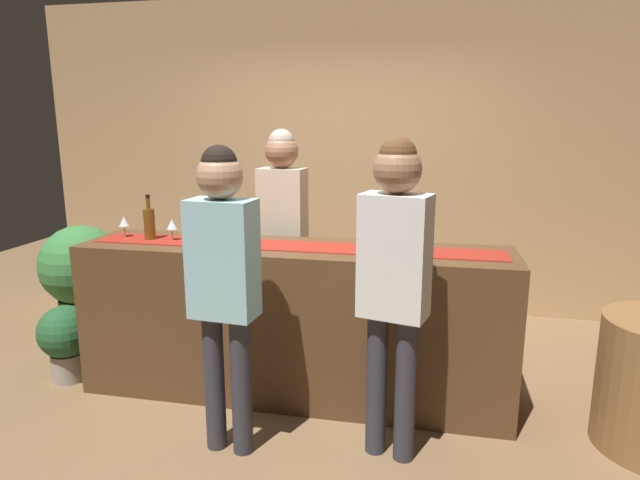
{
  "coord_description": "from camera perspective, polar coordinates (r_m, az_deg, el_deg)",
  "views": [
    {
      "loc": [
        0.85,
        -3.22,
        1.77
      ],
      "look_at": [
        0.18,
        0.0,
        1.05
      ],
      "focal_mm": 30.32,
      "sensor_mm": 36.0,
      "label": 1
    }
  ],
  "objects": [
    {
      "name": "potted_plant_tall",
      "position": [
        4.84,
        -23.81,
        -3.32
      ],
      "size": [
        0.65,
        0.65,
        0.95
      ],
      "color": "#4C4C51",
      "rests_on": "ground"
    },
    {
      "name": "customer_browsing",
      "position": [
        2.83,
        -10.16,
        -3.17
      ],
      "size": [
        0.36,
        0.23,
        1.66
      ],
      "rotation": [
        0.0,
        0.0,
        -0.09
      ],
      "color": "#33333D",
      "rests_on": "ground"
    },
    {
      "name": "back_wall",
      "position": [
        5.19,
        2.38,
        8.81
      ],
      "size": [
        6.0,
        0.12,
        2.9
      ],
      "primitive_type": "cube",
      "color": "tan",
      "rests_on": "ground"
    },
    {
      "name": "wine_glass_near_customer",
      "position": [
        3.89,
        -19.98,
        1.78
      ],
      "size": [
        0.07,
        0.07,
        0.14
      ],
      "color": "silver",
      "rests_on": "bar_counter"
    },
    {
      "name": "bar_counter",
      "position": [
        3.56,
        -2.82,
        -8.57
      ],
      "size": [
        2.75,
        0.6,
        1.0
      ],
      "primitive_type": "cube",
      "color": "#543821",
      "rests_on": "ground"
    },
    {
      "name": "potted_plant_small",
      "position": [
        4.19,
        -25.25,
        -9.29
      ],
      "size": [
        0.37,
        0.37,
        0.54
      ],
      "color": "#9E9389",
      "rests_on": "ground"
    },
    {
      "name": "bartender",
      "position": [
        4.01,
        -3.97,
        2.25
      ],
      "size": [
        0.35,
        0.24,
        1.72
      ],
      "rotation": [
        0.0,
        0.0,
        3.07
      ],
      "color": "#26262B",
      "rests_on": "ground"
    },
    {
      "name": "wine_bottle_green",
      "position": [
        3.31,
        10.35,
        0.72
      ],
      "size": [
        0.07,
        0.07,
        0.3
      ],
      "color": "#194723",
      "rests_on": "bar_counter"
    },
    {
      "name": "ground_plane",
      "position": [
        3.77,
        -2.74,
        -15.7
      ],
      "size": [
        10.0,
        10.0,
        0.0
      ],
      "primitive_type": "plane",
      "color": "brown"
    },
    {
      "name": "customer_sipping",
      "position": [
        2.75,
        7.86,
        -2.85
      ],
      "size": [
        0.38,
        0.28,
        1.7
      ],
      "rotation": [
        0.0,
        0.0,
        -0.24
      ],
      "color": "#33333D",
      "rests_on": "ground"
    },
    {
      "name": "wine_bottle_amber",
      "position": [
        3.76,
        -17.55,
        1.72
      ],
      "size": [
        0.07,
        0.07,
        0.3
      ],
      "color": "brown",
      "rests_on": "bar_counter"
    },
    {
      "name": "wine_glass_mid_counter",
      "position": [
        3.68,
        -15.38,
        1.52
      ],
      "size": [
        0.07,
        0.07,
        0.14
      ],
      "color": "silver",
      "rests_on": "bar_counter"
    },
    {
      "name": "counter_runner_cloth",
      "position": [
        3.41,
        -2.91,
        -0.64
      ],
      "size": [
        2.61,
        0.28,
        0.01
      ],
      "primitive_type": "cube",
      "color": "maroon",
      "rests_on": "bar_counter"
    }
  ]
}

